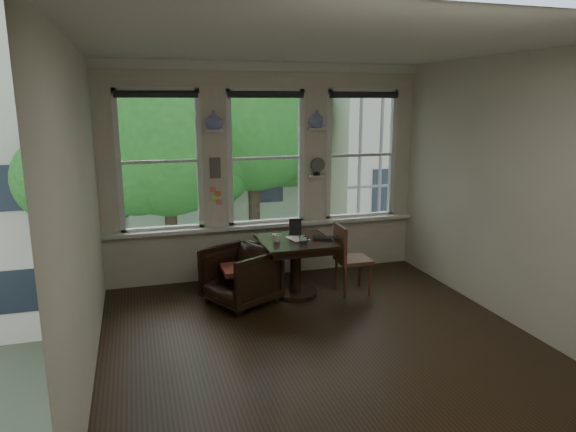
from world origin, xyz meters
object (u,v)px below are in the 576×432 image
object	(u,v)px
side_chair_right	(353,259)
laptop	(326,239)
armchair_left	(241,276)
table	(296,268)
mug	(277,238)

from	to	relation	value
side_chair_right	laptop	size ratio (longest dim) A/B	2.60
laptop	armchair_left	bearing A→B (deg)	-160.13
table	armchair_left	bearing A→B (deg)	-174.99
table	laptop	world-z (taller)	laptop
table	mug	world-z (taller)	mug
armchair_left	laptop	world-z (taller)	laptop
table	mug	bearing A→B (deg)	-175.79
table	armchair_left	xyz separation A→B (m)	(-0.74, -0.06, -0.02)
side_chair_right	mug	size ratio (longest dim) A/B	8.51
table	mug	xyz separation A→B (m)	(-0.26, -0.02, 0.43)
mug	side_chair_right	bearing A→B (deg)	-5.78
side_chair_right	mug	bearing A→B (deg)	86.32
armchair_left	side_chair_right	distance (m)	1.50
side_chair_right	mug	distance (m)	1.07
side_chair_right	laptop	bearing A→B (deg)	92.30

